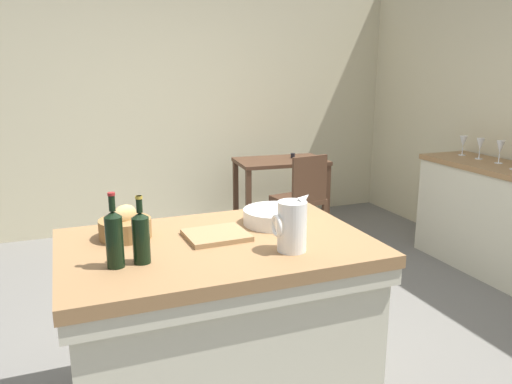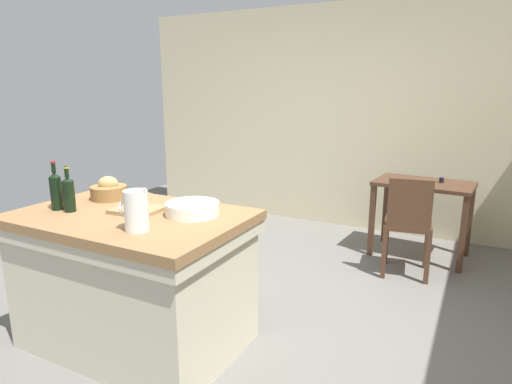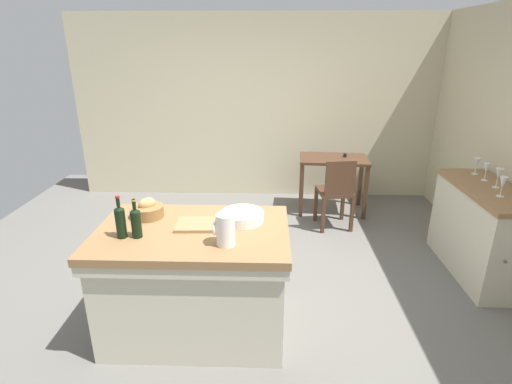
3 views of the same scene
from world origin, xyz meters
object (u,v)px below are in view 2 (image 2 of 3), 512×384
object	(u,v)px
writing_desk	(423,194)
cutting_board	(138,210)
island_table	(134,274)
pitcher	(136,210)
bread_basket	(109,191)
wine_bottle_amber	(56,190)
wine_bottle_dark	(69,193)
wooden_chair	(408,223)
wash_bowl	(193,209)

from	to	relation	value
writing_desk	cutting_board	size ratio (longest dim) A/B	3.25
island_table	pitcher	bearing A→B (deg)	-40.45
bread_basket	wine_bottle_amber	world-z (taller)	wine_bottle_amber
wine_bottle_dark	wine_bottle_amber	world-z (taller)	wine_bottle_amber
bread_basket	cutting_board	world-z (taller)	bread_basket
island_table	bread_basket	distance (m)	0.64
writing_desk	wooden_chair	xyz separation A→B (m)	(-0.04, -0.57, -0.14)
wooden_chair	pitcher	distance (m)	2.48
wooden_chair	bread_basket	distance (m)	2.51
cutting_board	wine_bottle_dark	bearing A→B (deg)	-153.03
writing_desk	wash_bowl	xyz separation A→B (m)	(-1.07, -2.33, 0.29)
pitcher	wine_bottle_amber	world-z (taller)	wine_bottle_amber
bread_basket	wine_bottle_amber	bearing A→B (deg)	-103.10
bread_basket	wine_bottle_dark	bearing A→B (deg)	-86.05
island_table	bread_basket	world-z (taller)	bread_basket
pitcher	writing_desk	bearing A→B (deg)	66.91
writing_desk	wine_bottle_amber	distance (m)	3.28
island_table	wash_bowl	bearing A→B (deg)	23.10
cutting_board	wine_bottle_amber	size ratio (longest dim) A/B	0.92
wooden_chair	wash_bowl	world-z (taller)	wash_bowl
wooden_chair	wine_bottle_dark	bearing A→B (deg)	-130.61
wash_bowl	wine_bottle_amber	xyz separation A→B (m)	(-0.84, -0.30, 0.09)
wooden_chair	cutting_board	world-z (taller)	same
pitcher	wine_bottle_dark	distance (m)	0.65
pitcher	bread_basket	xyz separation A→B (m)	(-0.67, 0.45, -0.06)
wooden_chair	writing_desk	bearing A→B (deg)	85.95
writing_desk	wooden_chair	size ratio (longest dim) A/B	1.03
island_table	bread_basket	bearing A→B (deg)	151.67
wash_bowl	bread_basket	bearing A→B (deg)	175.89
wash_bowl	wine_bottle_amber	distance (m)	0.90
island_table	writing_desk	distance (m)	2.88
pitcher	wash_bowl	world-z (taller)	pitcher
writing_desk	pitcher	world-z (taller)	pitcher
cutting_board	wine_bottle_amber	distance (m)	0.54
island_table	wooden_chair	distance (m)	2.37
island_table	cutting_board	bearing A→B (deg)	73.79
bread_basket	cutting_board	bearing A→B (deg)	-21.01
writing_desk	wine_bottle_dark	distance (m)	3.21
pitcher	wine_bottle_amber	distance (m)	0.76
writing_desk	cutting_board	bearing A→B (deg)	-120.29
writing_desk	wine_bottle_amber	bearing A→B (deg)	-125.95
pitcher	wooden_chair	bearing A→B (deg)	62.50
writing_desk	wine_bottle_amber	size ratio (longest dim) A/B	2.99
island_table	wine_bottle_dark	distance (m)	0.66
bread_basket	wine_bottle_amber	distance (m)	0.37
writing_desk	wash_bowl	distance (m)	2.58
wooden_chair	island_table	bearing A→B (deg)	-126.09
island_table	writing_desk	size ratio (longest dim) A/B	1.53
wash_bowl	bread_basket	world-z (taller)	bread_basket
writing_desk	bread_basket	xyz separation A→B (m)	(-1.83, -2.28, 0.31)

